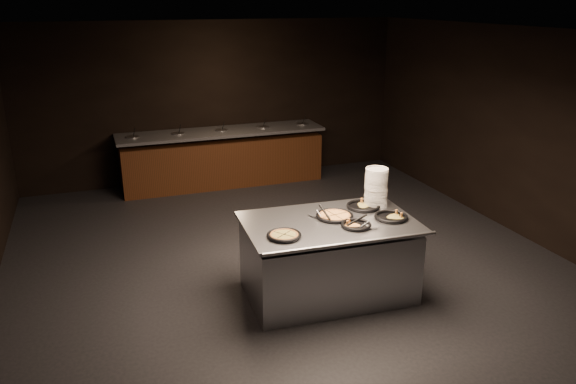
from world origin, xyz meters
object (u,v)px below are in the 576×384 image
Objects in this scene: serving_counter at (328,260)px; pan_cheese_whole at (335,216)px; pan_veggie_whole at (284,235)px; plate_stack at (376,187)px.

pan_cheese_whole is at bearing 41.02° from serving_counter.
pan_veggie_whole reaches higher than serving_counter.
plate_stack is 1.46m from pan_veggie_whole.
serving_counter is at bearing -158.49° from plate_stack.
serving_counter is 0.51m from pan_cheese_whole.
plate_stack is at bearing 24.42° from serving_counter.
serving_counter is at bearing 21.73° from pan_veggie_whole.
pan_veggie_whole and pan_cheese_whole have the same top height.
pan_veggie_whole is 0.85× the size of pan_cheese_whole.
plate_stack reaches higher than pan_cheese_whole.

